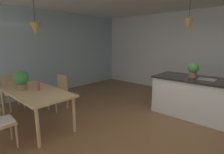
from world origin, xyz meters
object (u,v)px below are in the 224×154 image
Objects in this scene: chair_far_left at (59,91)px; potted_plant_on_island at (193,69)px; dining_table at (34,94)px; kitchen_island at (200,97)px; potted_plant_on_table at (21,79)px; vase_on_dining_table at (38,86)px; chair_window_end at (12,91)px.

potted_plant_on_island reaches higher than chair_far_left.
dining_table is 3.65m from kitchen_island.
potted_plant_on_table is at bearing -130.97° from potted_plant_on_island.
chair_far_left is at bearing 117.97° from dining_table.
vase_on_dining_table reaches higher than kitchen_island.
potted_plant_on_island is at bearing 49.03° from potted_plant_on_table.
kitchen_island reaches higher than chair_far_left.
potted_plant_on_table is at bearing -133.14° from kitchen_island.
potted_plant_on_table is (-0.26, -0.13, 0.29)m from dining_table.
chair_window_end is (-1.31, -0.00, -0.20)m from dining_table.
potted_plant_on_table reaches higher than dining_table.
potted_plant_on_table is (1.05, -0.13, 0.48)m from chair_window_end.
chair_far_left is 4.90× the size of vase_on_dining_table.
chair_far_left reaches higher than dining_table.
chair_window_end is 4.90× the size of vase_on_dining_table.
potted_plant_on_table is (-2.68, -2.86, 0.50)m from kitchen_island.
dining_table is 0.41m from potted_plant_on_table.
kitchen_island is 0.66m from potted_plant_on_island.
potted_plant_on_island is at bearing 50.87° from vase_on_dining_table.
chair_window_end is at bearing -177.15° from vase_on_dining_table.
potted_plant_on_island is at bearing 37.76° from chair_window_end.
dining_table is at bearing -129.10° from potted_plant_on_island.
chair_far_left is 3.33m from potted_plant_on_island.
chair_window_end is 4.62m from kitchen_island.
kitchen_island is (2.41, 2.73, -0.21)m from dining_table.
dining_table is 3.54m from potted_plant_on_island.
dining_table is 4.73× the size of potted_plant_on_table.
potted_plant_on_island reaches higher than dining_table.
vase_on_dining_table is (-2.17, -2.66, -0.26)m from potted_plant_on_island.
chair_window_end is (-0.88, -0.81, 0.00)m from chair_far_left.
potted_plant_on_table is at bearing -148.34° from vase_on_dining_table.
potted_plant_on_table is (0.16, -0.93, 0.48)m from chair_far_left.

